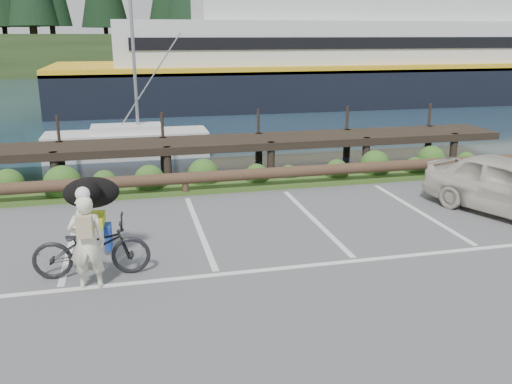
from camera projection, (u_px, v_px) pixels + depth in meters
ground at (214, 266)px, 9.78m from camera, size 72.00×72.00×0.00m
harbor_backdrop at (136, 61)px, 83.18m from camera, size 170.00×160.00×30.00m
vegetation_strip at (183, 186)px, 14.71m from camera, size 34.00×1.60×0.10m
log_rail at (186, 195)px, 14.07m from camera, size 32.00×0.30×0.60m
bicycle at (92, 248)px, 9.24m from camera, size 2.00×0.78×1.03m
cyclist at (87, 242)px, 8.73m from camera, size 0.60×0.41×1.59m
dog at (91, 193)px, 9.61m from camera, size 0.52×1.00×0.57m
parked_car at (512, 186)px, 12.37m from camera, size 3.04×4.30×1.36m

